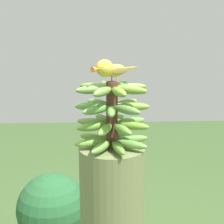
% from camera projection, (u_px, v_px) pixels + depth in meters
% --- Properties ---
extents(banana_bunch, '(0.30, 0.30, 0.26)m').
position_uv_depth(banana_bunch, '(112.00, 115.00, 1.35)').
color(banana_bunch, '#4C2D1E').
rests_on(banana_bunch, banana_tree).
extents(perched_bird, '(0.15, 0.19, 0.09)m').
position_uv_depth(perched_bird, '(110.00, 69.00, 1.30)').
color(perched_bird, '#C68933').
rests_on(perched_bird, banana_bunch).
extents(tropical_shrub, '(0.47, 0.47, 0.53)m').
position_uv_depth(tropical_shrub, '(52.00, 209.00, 2.31)').
color(tropical_shrub, brown).
rests_on(tropical_shrub, ground).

